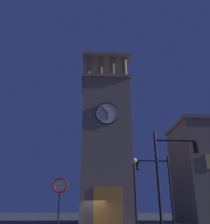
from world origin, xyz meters
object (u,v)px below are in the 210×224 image
at_px(traffic_signal_mid, 170,167).
at_px(no_horn_sign, 60,191).
at_px(street_lamp, 135,179).
at_px(clocktower, 105,145).
at_px(traffic_signal_near, 160,180).

relative_size(traffic_signal_mid, no_horn_sign, 2.02).
height_order(traffic_signal_mid, street_lamp, traffic_signal_mid).
relative_size(clocktower, traffic_signal_near, 4.18).
height_order(traffic_signal_mid, no_horn_sign, traffic_signal_mid).
xyz_separation_m(traffic_signal_mid, street_lamp, (1.69, -3.24, -0.39)).
xyz_separation_m(street_lamp, no_horn_sign, (4.84, 5.01, -1.19)).
height_order(clocktower, traffic_signal_near, clocktower).
bearing_deg(no_horn_sign, traffic_signal_mid, -164.83).
relative_size(traffic_signal_near, street_lamp, 1.15).
bearing_deg(street_lamp, traffic_signal_mid, 117.58).
relative_size(clocktower, no_horn_sign, 8.10).
bearing_deg(street_lamp, no_horn_sign, 46.03).
distance_m(street_lamp, no_horn_sign, 7.07).
relative_size(clocktower, street_lamp, 4.81).
xyz_separation_m(clocktower, traffic_signal_mid, (-3.00, 17.89, -5.88)).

